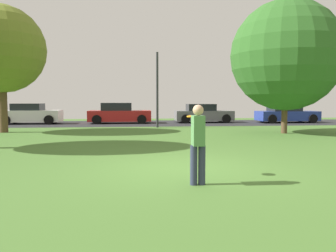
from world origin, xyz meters
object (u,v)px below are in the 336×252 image
Objects in this scene: maple_tree_far at (286,56)px; person_bystander at (198,141)px; frisbee_disc at (193,116)px; parked_car_red at (119,114)px; parked_car_blue at (286,114)px; maple_tree_near at (1,49)px; parked_car_white at (31,114)px; street_lamp_post at (157,90)px; parked_car_grey at (203,114)px.

person_bystander is at bearing -122.75° from maple_tree_far.
maple_tree_far is at bearing -33.22° from person_bystander.
person_bystander is at bearing -92.28° from frisbee_disc.
frisbee_disc is 0.07× the size of parked_car_red.
parked_car_blue is at bearing -2.26° from parked_car_red.
maple_tree_near reaches higher than parked_car_white.
parked_car_white is (-14.62, 8.15, -3.17)m from maple_tree_far.
person_bystander is 0.36× the size of parked_car_blue.
person_bystander is 0.36× the size of parked_car_red.
parked_car_white is at bearing 24.78° from person_bystander.
street_lamp_post reaches higher than parked_car_red.
parked_car_red is 1.04× the size of parked_car_grey.
maple_tree_far reaches higher than maple_tree_near.
parked_car_grey reaches higher than parked_car_blue.
maple_tree_near reaches higher than parked_car_red.
street_lamp_post reaches higher than parked_car_grey.
street_lamp_post reaches higher than frisbee_disc.
parked_car_grey is at bearing 0.89° from parked_car_white.
parked_car_white is 6.11m from parked_car_red.
parked_car_red is 1.02× the size of parked_car_blue.
maple_tree_far is at bearing -73.98° from parked_car_grey.
maple_tree_far reaches higher than parked_car_white.
parked_car_white is 9.58m from street_lamp_post.
parked_car_grey is 0.93× the size of street_lamp_post.
maple_tree_far reaches higher than parked_car_grey.
maple_tree_near is 13.85m from parked_car_grey.
parked_car_red is at bearing 0.53° from parked_car_white.
person_bystander is 0.88m from frisbee_disc.
person_bystander is 18.02m from parked_car_red.
maple_tree_near is at bearing 126.32° from frisbee_disc.
parked_car_grey is 5.80m from street_lamp_post.
parked_car_red is 0.98× the size of street_lamp_post.
maple_tree_near is 13.68m from frisbee_disc.
maple_tree_near is at bearing 172.46° from maple_tree_far.
parked_car_blue is 0.96× the size of street_lamp_post.
frisbee_disc is 17.28m from parked_car_red.
maple_tree_far is 11.13m from frisbee_disc.
person_bystander is 18.41m from parked_car_grey.
frisbee_disc is at bearing -120.77° from parked_car_blue.
frisbee_disc is 0.07× the size of street_lamp_post.
maple_tree_near is at bearing -161.81° from parked_car_blue.
parked_car_grey is (-2.39, 8.34, -3.20)m from maple_tree_far.
parked_car_white is 0.91× the size of parked_car_red.
maple_tree_near reaches higher than person_bystander.
maple_tree_far reaches higher than parked_car_red.
maple_tree_near is 1.46× the size of parked_car_red.
parked_car_red is (-2.33, 17.11, -0.64)m from frisbee_disc.
maple_tree_far is at bearing -29.14° from parked_car_white.
parked_car_blue is (12.23, -0.48, -0.04)m from parked_car_red.
person_bystander is 13.89m from street_lamp_post.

